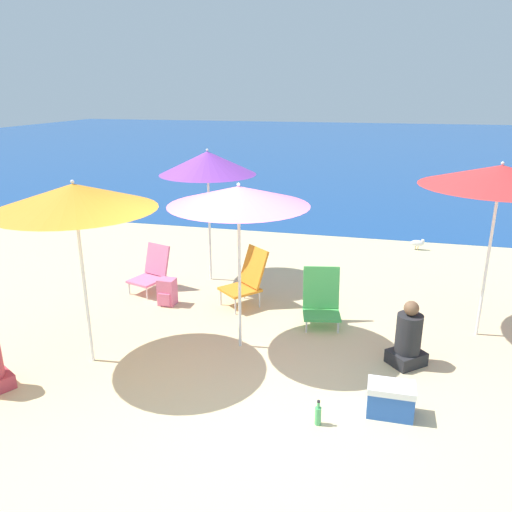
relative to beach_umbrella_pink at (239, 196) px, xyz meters
The scene contains 14 objects.
ground_plane 2.10m from the beach_umbrella_pink, 70.48° to the right, with size 60.00×60.00×0.00m, color beige.
sea_water 25.31m from the beach_umbrella_pink, 89.33° to the left, with size 60.00×40.00×0.01m.
beach_umbrella_pink is the anchor object (origin of this frame).
beach_umbrella_orange 1.78m from the beach_umbrella_pink, 154.62° to the right, with size 1.76×1.76×2.16m.
beach_umbrella_red 3.12m from the beach_umbrella_pink, 19.51° to the left, with size 1.88×1.88×2.26m.
beach_umbrella_purple 2.39m from the beach_umbrella_pink, 117.52° to the left, with size 1.54×1.54×2.18m.
beach_chair_green 2.00m from the beach_umbrella_pink, 44.67° to the left, with size 0.58×0.58×0.78m.
beach_chair_pink 2.83m from the beach_umbrella_pink, 142.06° to the left, with size 0.60×0.70×0.72m.
beach_chair_orange 1.97m from the beach_umbrella_pink, 100.82° to the left, with size 0.75×0.77×0.85m.
person_seated_far 2.56m from the beach_umbrella_pink, ahead, with size 0.50×0.50×0.80m.
backpack_pink 2.41m from the beach_umbrella_pink, 145.30° to the left, with size 0.25×0.24×0.40m.
water_bottle 2.51m from the beach_umbrella_pink, 49.11° to the right, with size 0.06×0.06×0.26m.
cooler_box 2.70m from the beach_umbrella_pink, 28.62° to the right, with size 0.46×0.28×0.33m.
seagull 5.54m from the beach_umbrella_pink, 62.85° to the left, with size 0.27×0.11×0.23m.
Camera 1 is at (1.23, -4.55, 3.06)m, focal length 35.00 mm.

